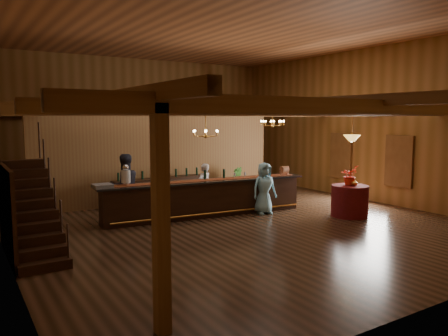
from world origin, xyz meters
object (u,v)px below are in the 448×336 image
round_table (350,201)px  floor_plant (234,182)px  tasting_bar (206,198)px  pendant_lamp (352,138)px  chandelier_left (206,133)px  staff_second (125,187)px  guest (264,188)px  chandelier_right (272,123)px  beverage_dispenser (126,175)px  bartender (204,187)px  backbar_shelf (160,191)px  raffle_drum (284,170)px

round_table → floor_plant: bearing=103.8°
tasting_bar → pendant_lamp: pendant_lamp is taller
chandelier_left → staff_second: bearing=145.8°
pendant_lamp → guest: bearing=139.3°
chandelier_left → floor_plant: 4.42m
chandelier_right → pendant_lamp: (0.88, -2.73, -0.44)m
beverage_dispenser → chandelier_left: size_ratio=0.75×
chandelier_right → bartender: chandelier_right is taller
tasting_bar → guest: (1.72, -0.70, 0.25)m
tasting_bar → pendant_lamp: (3.71, -2.40, 1.84)m
tasting_bar → chandelier_left: chandelier_left is taller
backbar_shelf → tasting_bar: bearing=-81.2°
pendant_lamp → guest: 3.06m
bartender → guest: 1.99m
raffle_drum → backbar_shelf: bearing=140.6°
bartender → floor_plant: bearing=-164.5°
bartender → chandelier_right: bearing=150.7°
guest → round_table: bearing=-31.3°
chandelier_right → guest: bearing=-137.0°
chandelier_left → pendant_lamp: 4.41m
tasting_bar → floor_plant: bearing=47.3°
staff_second → backbar_shelf: bearing=-139.5°
chandelier_right → bartender: bearing=170.1°
bartender → guest: guest is taller
chandelier_right → round_table: bearing=-72.2°
beverage_dispenser → pendant_lamp: (6.12, -2.69, 1.01)m
raffle_drum → guest: (-1.11, -0.37, -0.47)m
bartender → floor_plant: 2.67m
round_table → pendant_lamp: pendant_lamp is taller
tasting_bar → beverage_dispenser: beverage_dispenser is taller
floor_plant → guest: bearing=-105.6°
pendant_lamp → bartender: size_ratio=0.59×
beverage_dispenser → bartender: size_ratio=0.39×
tasting_bar → round_table: (3.71, -2.40, -0.08)m
beverage_dispenser → backbar_shelf: bearing=47.2°
guest → tasting_bar: bearing=167.3°
floor_plant → tasting_bar: bearing=-138.2°
raffle_drum → chandelier_left: chandelier_left is taller
pendant_lamp → floor_plant: bearing=103.8°
bartender → chandelier_left: bearing=43.6°
chandelier_left → guest: 2.66m
chandelier_left → beverage_dispenser: bearing=160.3°
guest → raffle_drum: bearing=27.7°
chandelier_left → floor_plant: size_ratio=0.69×
raffle_drum → round_table: 2.39m
tasting_bar → staff_second: size_ratio=3.42×
beverage_dispenser → guest: size_ratio=0.37×
chandelier_left → staff_second: size_ratio=0.41×
chandelier_left → bartender: 2.28m
raffle_drum → backbar_shelf: size_ratio=0.10×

